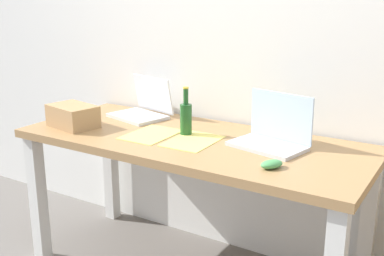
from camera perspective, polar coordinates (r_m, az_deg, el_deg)
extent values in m
cube|color=white|center=(2.58, 4.99, 12.81)|extent=(5.20, 0.08, 2.60)
cube|color=#A37A4C|center=(2.32, 0.00, -1.66)|extent=(1.72, 0.72, 0.04)
cube|color=silver|center=(2.75, -17.97, -8.05)|extent=(0.07, 0.07, 0.72)
cube|color=silver|center=(3.13, -9.72, -4.51)|extent=(0.07, 0.07, 0.72)
cube|color=silver|center=(2.46, 20.33, -11.16)|extent=(0.07, 0.07, 0.72)
cube|color=silver|center=(2.70, -6.54, 1.40)|extent=(0.35, 0.29, 0.02)
cube|color=white|center=(2.75, -4.71, 4.09)|extent=(0.31, 0.12, 0.20)
cube|color=silver|center=(2.19, 8.95, -2.18)|extent=(0.36, 0.26, 0.02)
cube|color=silver|center=(2.24, 10.62, 1.37)|extent=(0.33, 0.08, 0.22)
cylinder|color=#1E5123|center=(2.35, -0.73, 1.02)|extent=(0.06, 0.06, 0.15)
cylinder|color=#1E5123|center=(2.33, -0.74, 3.80)|extent=(0.02, 0.02, 0.08)
cylinder|color=gold|center=(2.32, -0.75, 4.85)|extent=(0.03, 0.03, 0.01)
ellipsoid|color=#4C9E56|center=(1.94, 9.53, -4.30)|extent=(0.10, 0.12, 0.03)
cube|color=tan|center=(2.58, -14.10, 1.41)|extent=(0.28, 0.22, 0.12)
cube|color=#F4E06B|center=(2.38, -4.91, -0.77)|extent=(0.21, 0.30, 0.00)
cube|color=#F4E06B|center=(2.26, 0.08, -1.57)|extent=(0.22, 0.30, 0.00)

